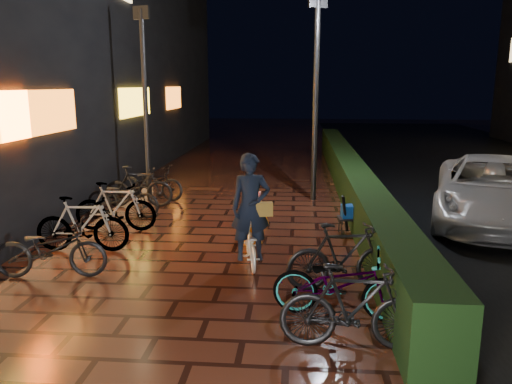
# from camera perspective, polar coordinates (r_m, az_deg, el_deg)

# --- Properties ---
(ground) EXTENTS (80.00, 80.00, 0.00)m
(ground) POSITION_cam_1_polar(r_m,az_deg,el_deg) (7.71, -9.03, -12.17)
(ground) COLOR #381911
(ground) RESTS_ON ground
(hedge) EXTENTS (0.70, 20.00, 1.00)m
(hedge) POSITION_cam_1_polar(r_m,az_deg,el_deg) (15.12, 10.60, 1.88)
(hedge) COLOR black
(hedge) RESTS_ON ground
(van) EXTENTS (4.00, 5.95, 1.52)m
(van) POSITION_cam_1_polar(r_m,az_deg,el_deg) (12.71, 25.59, 0.14)
(van) COLOR #B5B6BA
(van) RESTS_ON ground
(lamp_post_hedge) EXTENTS (0.51, 0.27, 5.45)m
(lamp_post_hedge) POSITION_cam_1_polar(r_m,az_deg,el_deg) (13.65, 6.85, 11.45)
(lamp_post_hedge) COLOR black
(lamp_post_hedge) RESTS_ON ground
(lamp_post_sf) EXTENTS (0.49, 0.23, 5.22)m
(lamp_post_sf) POSITION_cam_1_polar(r_m,az_deg,el_deg) (14.44, -12.56, 10.79)
(lamp_post_sf) COLOR black
(lamp_post_sf) RESTS_ON ground
(cyclist) EXTENTS (0.79, 1.47, 2.01)m
(cyclist) POSITION_cam_1_polar(r_m,az_deg,el_deg) (8.79, -0.63, -3.72)
(cyclist) COLOR white
(cyclist) RESTS_ON ground
(traffic_barrier) EXTENTS (0.53, 1.88, 0.76)m
(traffic_barrier) POSITION_cam_1_polar(r_m,az_deg,el_deg) (10.79, -0.11, -2.73)
(traffic_barrier) COLOR orange
(traffic_barrier) RESTS_ON ground
(cart_assembly) EXTENTS (0.53, 0.55, 0.91)m
(cart_assembly) POSITION_cam_1_polar(r_m,az_deg,el_deg) (10.83, 10.64, -2.38)
(cart_assembly) COLOR black
(cart_assembly) RESTS_ON ground
(parked_bikes_storefront) EXTENTS (2.11, 6.62, 1.08)m
(parked_bikes_storefront) POSITION_cam_1_polar(r_m,az_deg,el_deg) (11.71, -15.72, -1.31)
(parked_bikes_storefront) COLOR black
(parked_bikes_storefront) RESTS_ON ground
(parked_bikes_hedge) EXTENTS (2.03, 2.47, 1.08)m
(parked_bikes_hedge) POSITION_cam_1_polar(r_m,az_deg,el_deg) (7.07, 10.15, -9.93)
(parked_bikes_hedge) COLOR black
(parked_bikes_hedge) RESTS_ON ground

